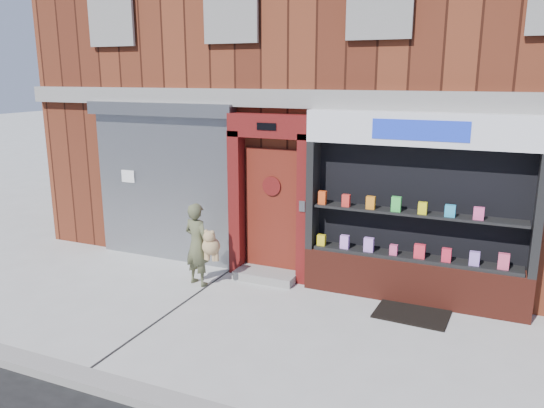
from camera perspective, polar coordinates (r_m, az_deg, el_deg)
The scene contains 8 objects.
ground at distance 7.82m, azimuth -0.66°, elevation -13.16°, with size 80.00×80.00×0.00m, color #9E9E99.
curb at distance 6.16m, azimuth -9.44°, elevation -20.82°, with size 60.00×0.30×0.12m, color gray.
building at distance 12.69m, azimuth 10.86°, elevation 15.60°, with size 12.00×8.16×8.00m.
shutter_bay at distance 10.31m, azimuth -11.61°, elevation 3.30°, with size 3.10×0.30×3.04m.
red_door_bay at distance 9.21m, azimuth -0.21°, elevation 0.70°, with size 1.52×0.58×2.90m.
pharmacy_bay at distance 8.53m, azimuth 15.22°, elevation -1.46°, with size 3.50×0.41×3.00m.
woman at distance 9.12m, azimuth -7.86°, elevation -4.32°, with size 0.76×0.47×1.44m.
doormat at distance 8.46m, azimuth 14.81°, elevation -11.36°, with size 1.07×0.75×0.03m, color black.
Camera 1 is at (2.86, -6.36, 3.54)m, focal length 35.00 mm.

